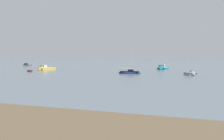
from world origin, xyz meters
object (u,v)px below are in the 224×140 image
(motorboat_moored_0, at_px, (162,68))
(motorboat_moored_2, at_px, (44,69))
(sailboat_moored_0, at_px, (130,73))
(motorboat_moored_1, at_px, (26,65))
(rowboat_moored_3, at_px, (30,71))
(motorboat_moored_5, at_px, (191,74))

(motorboat_moored_0, bearing_deg, motorboat_moored_2, -60.04)
(motorboat_moored_0, relative_size, sailboat_moored_0, 1.09)
(motorboat_moored_1, distance_m, rowboat_moored_3, 42.35)
(sailboat_moored_0, distance_m, motorboat_moored_5, 14.21)
(motorboat_moored_2, distance_m, motorboat_moored_5, 42.41)
(sailboat_moored_0, height_order, motorboat_moored_5, sailboat_moored_0)
(motorboat_moored_2, bearing_deg, rowboat_moored_3, 18.28)
(motorboat_moored_1, xyz_separation_m, rowboat_moored_3, (27.37, -32.31, -0.09))
(motorboat_moored_0, bearing_deg, motorboat_moored_5, 27.27)
(sailboat_moored_0, height_order, motorboat_moored_1, sailboat_moored_0)
(motorboat_moored_1, distance_m, motorboat_moored_2, 36.34)
(motorboat_moored_0, height_order, sailboat_moored_0, sailboat_moored_0)
(motorboat_moored_1, bearing_deg, rowboat_moored_3, 134.03)
(sailboat_moored_0, xyz_separation_m, motorboat_moored_2, (-27.76, 5.50, 0.08))
(motorboat_moored_0, xyz_separation_m, rowboat_moored_3, (-27.79, -25.15, -0.21))
(motorboat_moored_0, height_order, rowboat_moored_3, motorboat_moored_0)
(motorboat_moored_5, xyz_separation_m, rowboat_moored_3, (-41.07, -1.20, -0.08))
(motorboat_moored_1, xyz_separation_m, motorboat_moored_2, (26.50, -24.87, 0.10))
(motorboat_moored_0, bearing_deg, motorboat_moored_1, -99.14)
(rowboat_moored_3, bearing_deg, motorboat_moored_0, -97.61)
(sailboat_moored_0, bearing_deg, motorboat_moored_2, 156.61)
(motorboat_moored_2, bearing_deg, motorboat_moored_1, -121.58)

